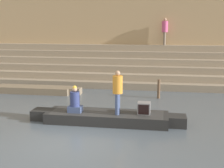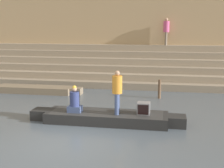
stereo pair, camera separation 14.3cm
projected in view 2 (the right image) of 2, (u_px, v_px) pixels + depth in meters
name	position (u px, v px, depth m)	size (l,w,h in m)	color
ground_plane	(68.00, 141.00, 10.15)	(120.00, 120.00, 0.00)	#4C5660
ghat_steps	(120.00, 69.00, 20.57)	(36.00, 3.91, 2.41)	gray
back_wall	(125.00, 20.00, 21.92)	(34.20, 1.28, 8.21)	tan
rowboat_main	(106.00, 117.00, 12.10)	(6.03, 1.45, 0.40)	black
person_standing	(117.00, 89.00, 11.68)	(0.37, 0.37, 1.67)	#3D4C75
person_rowing	(75.00, 102.00, 12.07)	(0.52, 0.41, 1.05)	#3D4C75
tv_set	(144.00, 108.00, 11.82)	(0.48, 0.46, 0.45)	slate
moored_boat_shore	(34.00, 89.00, 17.48)	(5.49, 1.09, 0.36)	#756651
mooring_post	(159.00, 89.00, 16.05)	(0.15, 0.15, 0.99)	brown
person_on_steps	(166.00, 30.00, 20.64)	(0.39, 0.39, 1.79)	#756656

